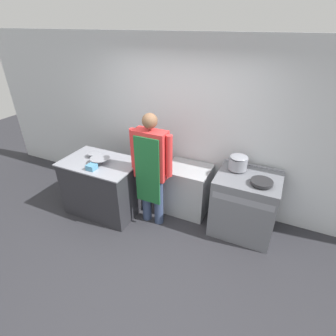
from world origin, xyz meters
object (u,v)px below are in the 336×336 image
Objects in this scene: person_cook at (151,165)px; stock_pot at (238,162)px; stove at (245,204)px; fridge_unit at (187,189)px; mixing_bowl at (100,161)px; plastic_tub at (92,167)px; saute_pan at (262,182)px.

stock_pot is (1.12, 0.53, 0.04)m from person_cook.
fridge_unit is at bearing 173.74° from stove.
mixing_bowl is 0.20m from plastic_tub.
person_cook is 1.52m from saute_pan.
mixing_bowl reaches higher than fridge_unit.
stock_pot reaches higher than plastic_tub.
plastic_tub is 0.45× the size of saute_pan.
fridge_unit is 0.45× the size of person_cook.
saute_pan is at bearing 9.82° from mixing_bowl.
fridge_unit is 2.70× the size of mixing_bowl.
mixing_bowl is at bearing -170.18° from saute_pan.
stove is 3.63× the size of stock_pot.
stock_pot is at bearing 25.34° from person_cook.
fridge_unit is 6.12× the size of plastic_tub.
stove is at bearing 16.94° from person_cook.
person_cook is 1.25m from stock_pot.
fridge_unit is 0.99m from stock_pot.
person_cook is at bearing -154.66° from stock_pot.
stove is 3.22× the size of mixing_bowl.
plastic_tub is at bearing -165.47° from saute_pan.
plastic_tub is (-0.81, -0.32, -0.06)m from person_cook.
stove is 2.31m from plastic_tub.
stock_pot is (1.94, 0.86, 0.11)m from plastic_tub.
plastic_tub is (-2.13, -0.73, 0.49)m from stove.
fridge_unit is 0.88m from person_cook.
stock_pot reaches higher than fridge_unit.
plastic_tub reaches higher than fridge_unit.
person_cook reaches higher than plastic_tub.
stock_pot is at bearing 2.05° from fridge_unit.
stove is 1.49m from person_cook.
fridge_unit is 3.04× the size of stock_pot.
saute_pan is at bearing -36.01° from stove.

